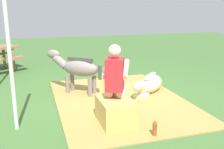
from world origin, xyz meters
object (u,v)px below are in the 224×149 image
object	(u,v)px
person_seated	(115,80)
pony_standing	(77,68)
tent_pole_left	(10,60)
soda_bottle	(155,129)
pony_lying	(150,85)
hay_bale	(116,111)

from	to	relation	value
person_seated	pony_standing	distance (m)	1.61
pony_standing	tent_pole_left	xyz separation A→B (m)	(-1.43, 1.22, 0.53)
soda_bottle	tent_pole_left	distance (m)	2.36
person_seated	pony_lying	world-z (taller)	person_seated
hay_bale	tent_pole_left	world-z (taller)	tent_pole_left
person_seated	pony_lying	xyz separation A→B (m)	(1.14, -1.18, -0.52)
pony_lying	soda_bottle	size ratio (longest dim) A/B	4.30
tent_pole_left	hay_bale	bearing A→B (deg)	-100.37
hay_bale	person_seated	distance (m)	0.52
person_seated	tent_pole_left	world-z (taller)	tent_pole_left
tent_pole_left	pony_standing	bearing A→B (deg)	-40.46
pony_standing	tent_pole_left	world-z (taller)	tent_pole_left
hay_bale	tent_pole_left	xyz separation A→B (m)	(0.28, 1.55, 0.90)
soda_bottle	pony_lying	bearing A→B (deg)	-23.17
pony_standing	tent_pole_left	size ratio (longest dim) A/B	0.50
hay_bale	person_seated	size ratio (longest dim) A/B	0.54
person_seated	tent_pole_left	size ratio (longest dim) A/B	0.59
pony_lying	tent_pole_left	xyz separation A→B (m)	(-1.01, 2.77, 0.92)
person_seated	soda_bottle	distance (m)	1.02
person_seated	pony_lying	distance (m)	1.72
person_seated	tent_pole_left	bearing A→B (deg)	85.23
hay_bale	person_seated	world-z (taller)	person_seated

